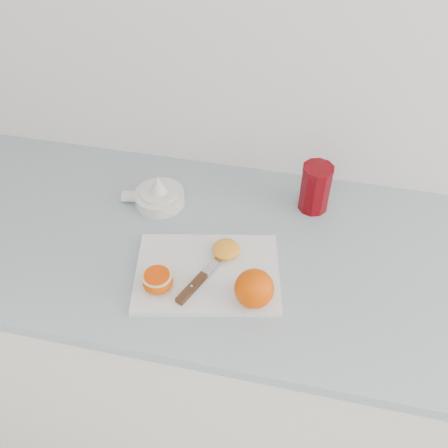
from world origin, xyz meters
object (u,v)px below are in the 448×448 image
object	(u,v)px
cutting_board	(207,273)
citrus_juicer	(159,195)
red_tumbler	(315,189)
counter	(221,345)
half_orange	(158,281)

from	to	relation	value
cutting_board	citrus_juicer	xyz separation A→B (m)	(-0.18, 0.21, 0.02)
citrus_juicer	red_tumbler	size ratio (longest dim) A/B	1.27
counter	citrus_juicer	distance (m)	0.51
counter	cutting_board	distance (m)	0.46
counter	half_orange	xyz separation A→B (m)	(-0.10, -0.17, 0.48)
counter	cutting_board	world-z (taller)	cutting_board
cutting_board	red_tumbler	world-z (taller)	red_tumbler
cutting_board	red_tumbler	xyz separation A→B (m)	(0.21, 0.28, 0.05)
citrus_juicer	red_tumbler	distance (m)	0.39
half_orange	red_tumbler	bearing A→B (deg)	48.78
cutting_board	citrus_juicer	bearing A→B (deg)	130.58
half_orange	red_tumbler	distance (m)	0.46
citrus_juicer	red_tumbler	xyz separation A→B (m)	(0.39, 0.07, 0.04)
red_tumbler	counter	bearing A→B (deg)	-138.77
citrus_juicer	half_orange	bearing A→B (deg)	-72.52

